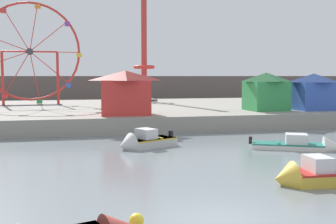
{
  "coord_description": "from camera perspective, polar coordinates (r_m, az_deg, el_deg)",
  "views": [
    {
      "loc": [
        -4.18,
        -11.72,
        4.42
      ],
      "look_at": [
        1.19,
        12.23,
        2.27
      ],
      "focal_mm": 44.01,
      "sensor_mm": 36.0,
      "label": 1
    }
  ],
  "objects": [
    {
      "name": "carnival_booth_red_striped",
      "position": [
        33.32,
        -5.91,
        2.79
      ],
      "size": [
        4.46,
        3.64,
        3.55
      ],
      "rotation": [
        0.0,
        0.0,
        -0.07
      ],
      "color": "red",
      "rests_on": "quay_promenade"
    },
    {
      "name": "carnival_booth_blue_tent",
      "position": [
        40.1,
        19.51,
        2.75
      ],
      "size": [
        3.95,
        3.4,
        3.35
      ],
      "rotation": [
        0.0,
        0.0,
        0.01
      ],
      "color": "#3356B7",
      "rests_on": "quay_promenade"
    },
    {
      "name": "ground_plane",
      "position": [
        13.2,
        6.81,
        -14.59
      ],
      "size": [
        240.0,
        240.0,
        0.0
      ],
      "primitive_type": "plane",
      "color": "slate"
    },
    {
      "name": "quay_promenade",
      "position": [
        43.09,
        -7.02,
        -0.04
      ],
      "size": [
        110.0,
        24.73,
        1.3
      ],
      "primitive_type": "cube",
      "color": "gray",
      "rests_on": "ground_plane"
    },
    {
      "name": "distant_town_skyline",
      "position": [
        65.76,
        -8.99,
        3.02
      ],
      "size": [
        140.0,
        3.0,
        4.4
      ],
      "primitive_type": "cube",
      "color": "#564C47",
      "rests_on": "ground_plane"
    },
    {
      "name": "carnival_booth_green_kiosk",
      "position": [
        38.47,
        13.42,
        2.88
      ],
      "size": [
        3.82,
        3.52,
        3.42
      ],
      "rotation": [
        0.0,
        0.0,
        0.05
      ],
      "color": "#33934C",
      "rests_on": "quay_promenade"
    },
    {
      "name": "motorboat_pale_grey",
      "position": [
        25.47,
        -3.57,
        -4.16
      ],
      "size": [
        4.11,
        3.08,
        1.64
      ],
      "rotation": [
        0.0,
        0.0,
        3.61
      ],
      "color": "silver",
      "rests_on": "ground_plane"
    },
    {
      "name": "drop_tower_red_tower",
      "position": [
        51.72,
        -3.33,
        7.64
      ],
      "size": [
        2.8,
        2.8,
        14.16
      ],
      "color": "#BC332D",
      "rests_on": "quay_promenade"
    },
    {
      "name": "ferris_wheel_red_frame",
      "position": [
        46.25,
        -18.59,
        7.68
      ],
      "size": [
        10.59,
        1.2,
        10.91
      ],
      "color": "red",
      "rests_on": "quay_promenade"
    },
    {
      "name": "mooring_buoy_orange",
      "position": [
        12.42,
        -4.4,
        -14.77
      ],
      "size": [
        0.44,
        0.44,
        0.44
      ],
      "primitive_type": "sphere",
      "color": "yellow",
      "rests_on": "ground_plane"
    },
    {
      "name": "motorboat_mustard_yellow",
      "position": [
        18.0,
        19.24,
        -8.29
      ],
      "size": [
        3.91,
        1.67,
        1.6
      ],
      "rotation": [
        0.0,
        0.0,
        3.09
      ],
      "color": "gold",
      "rests_on": "ground_plane"
    },
    {
      "name": "motorboat_white_red_stripe",
      "position": [
        26.15,
        18.52,
        -4.4
      ],
      "size": [
        5.4,
        3.5,
        1.42
      ],
      "rotation": [
        0.0,
        0.0,
        5.84
      ],
      "color": "silver",
      "rests_on": "ground_plane"
    }
  ]
}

